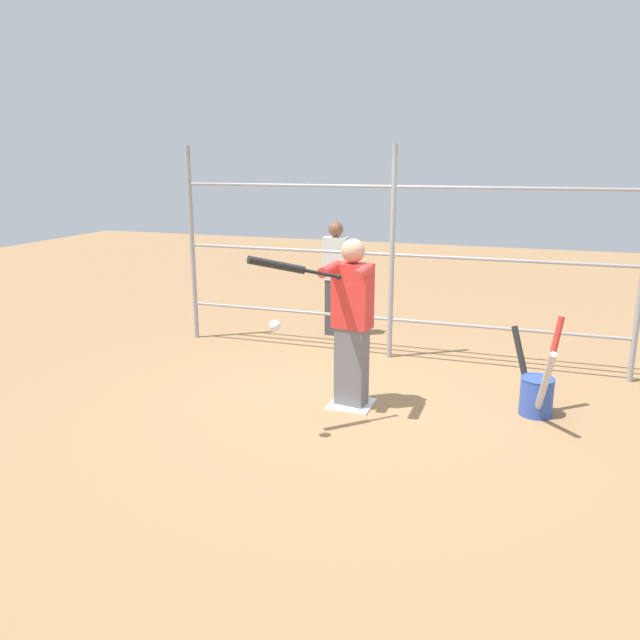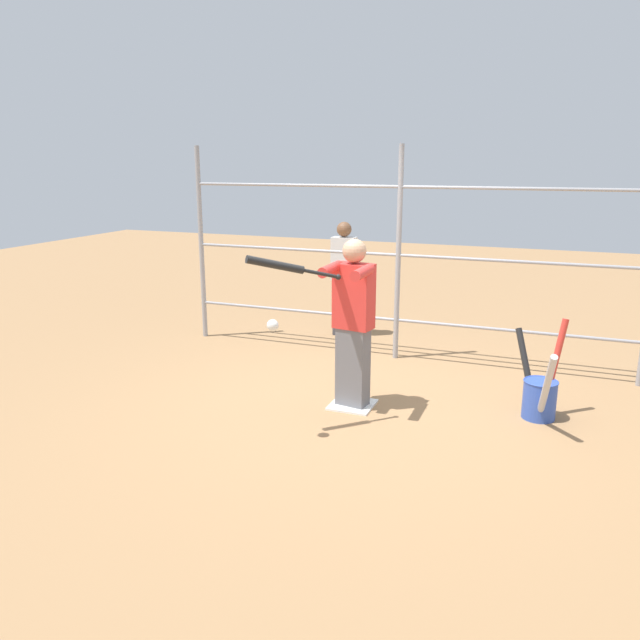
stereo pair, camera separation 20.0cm
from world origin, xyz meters
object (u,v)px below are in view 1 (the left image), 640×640
(softball_in_flight, at_px, (275,326))
(bat_bucket, at_px, (537,391))
(baseball_bat_swinging, at_px, (285,267))
(bystander_behind_fence, at_px, (336,277))
(batter, at_px, (352,318))

(softball_in_flight, distance_m, bat_bucket, 2.51)
(baseball_bat_swinging, relative_size, bat_bucket, 0.61)
(bystander_behind_fence, bearing_deg, baseball_bat_swinging, 100.21)
(bat_bucket, bearing_deg, batter, 12.09)
(batter, height_order, softball_in_flight, batter)
(baseball_bat_swinging, relative_size, bystander_behind_fence, 0.42)
(batter, height_order, bystander_behind_fence, batter)
(batter, relative_size, baseball_bat_swinging, 2.54)
(bystander_behind_fence, bearing_deg, batter, 111.13)
(bat_bucket, bearing_deg, softball_in_flight, 32.49)
(bat_bucket, height_order, bystander_behind_fence, bystander_behind_fence)
(softball_in_flight, height_order, bystander_behind_fence, bystander_behind_fence)
(softball_in_flight, height_order, bat_bucket, softball_in_flight)
(softball_in_flight, bearing_deg, batter, -111.29)
(batter, bearing_deg, bystander_behind_fence, -68.87)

